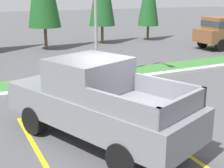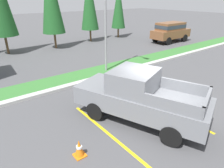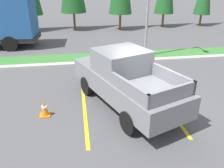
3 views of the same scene
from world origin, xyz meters
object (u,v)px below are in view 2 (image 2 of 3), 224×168
(pickup_truck_main, at_px, (139,97))
(cypress_tree_rightmost, at_px, (89,0))
(street_light, at_px, (107,4))
(cypress_tree_far_right, at_px, (119,5))
(traffic_cone, at_px, (79,148))
(suv_distant, at_px, (171,31))

(pickup_truck_main, height_order, cypress_tree_rightmost, cypress_tree_rightmost)
(street_light, relative_size, cypress_tree_far_right, 1.17)
(cypress_tree_far_right, relative_size, traffic_cone, 10.54)
(pickup_truck_main, bearing_deg, street_light, 65.73)
(suv_distant, relative_size, cypress_tree_rightmost, 0.64)
(pickup_truck_main, bearing_deg, cypress_tree_far_right, 53.35)
(pickup_truck_main, height_order, traffic_cone, pickup_truck_main)
(street_light, distance_m, traffic_cone, 8.85)
(cypress_tree_rightmost, relative_size, traffic_cone, 12.12)
(suv_distant, height_order, cypress_tree_far_right, cypress_tree_far_right)
(street_light, xyz_separation_m, traffic_cone, (-5.37, -5.80, -3.97))
(cypress_tree_rightmost, bearing_deg, traffic_cone, -123.20)
(suv_distant, height_order, cypress_tree_rightmost, cypress_tree_rightmost)
(pickup_truck_main, distance_m, cypress_tree_rightmost, 16.49)
(cypress_tree_far_right, bearing_deg, cypress_tree_rightmost, 179.81)
(cypress_tree_rightmost, xyz_separation_m, traffic_cone, (-9.82, -15.01, -3.99))
(traffic_cone, bearing_deg, cypress_tree_far_right, 47.38)
(cypress_tree_rightmost, distance_m, cypress_tree_far_right, 4.01)
(suv_distant, distance_m, cypress_tree_rightmost, 9.28)
(cypress_tree_rightmost, distance_m, traffic_cone, 18.37)
(cypress_tree_far_right, bearing_deg, traffic_cone, -132.62)
(suv_distant, xyz_separation_m, street_light, (-11.12, -3.50, 3.03))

